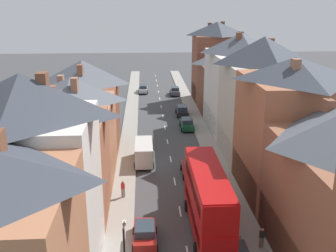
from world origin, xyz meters
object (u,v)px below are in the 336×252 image
Objects in this scene: double_decker_bus_lead at (207,200)px; pedestrian_mid_right at (123,188)px; car_near_blue at (145,234)px; car_near_silver at (213,196)px; pedestrian_mid_left at (262,237)px; car_mid_black at (143,89)px; car_parked_left_b at (175,91)px; car_parked_right_a at (182,110)px; car_mid_white at (191,168)px; car_parked_left_a at (187,124)px; delivery_van at (144,152)px.

double_decker_bus_lead reaches higher than pedestrian_mid_right.
pedestrian_mid_right is (-1.98, 7.28, 0.20)m from car_near_blue.
car_near_silver is at bearing 73.06° from double_decker_bus_lead.
pedestrian_mid_left is (3.70, -2.56, -1.78)m from double_decker_bus_lead.
double_decker_bus_lead is at bearing -84.46° from car_mid_black.
car_parked_right_a is at bearing -90.00° from car_parked_left_b.
double_decker_bus_lead reaches higher than car_near_blue.
car_mid_black is 40.03m from car_mid_white.
pedestrian_mid_right reaches higher than car_near_silver.
car_parked_left_b is at bearing -21.36° from car_mid_black.
pedestrian_mid_left is at bearing -70.77° from car_near_silver.
car_mid_white reaches higher than car_mid_black.
car_parked_left_b is at bearing 90.00° from car_near_silver.
double_decker_bus_lead is 2.37× the size of car_parked_right_a.
car_mid_white is (4.90, 12.02, -0.03)m from car_near_blue.
car_near_silver is at bearing 42.07° from car_near_blue.
car_mid_black is (-6.20, 16.96, -0.03)m from car_parked_right_a.
car_parked_left_b is 0.96× the size of car_mid_white.
double_decker_bus_lead is 4.92m from car_near_silver.
car_parked_left_a is 24.88m from car_mid_black.
car_mid_black is (-6.20, 24.10, -0.03)m from car_parked_left_a.
car_near_blue is 0.98× the size of car_parked_left_b.
car_near_silver is 6.55m from car_mid_white.
car_parked_left_a is 1.07× the size of car_parked_left_b.
car_parked_left_a is at bearing -90.00° from car_parked_left_b.
double_decker_bus_lead is 2.84× the size of car_near_blue.
car_parked_left_a is (6.20, 27.65, -0.00)m from car_near_blue.
pedestrian_mid_left reaches higher than car_near_silver.
pedestrian_mid_left is (8.59, -53.01, 0.23)m from car_mid_black.
car_near_blue reaches higher than car_mid_black.
pedestrian_mid_left is (8.59, -16.89, -0.30)m from delivery_van.
delivery_van reaches higher than car_parked_left_a.
car_near_silver is 7.27m from pedestrian_mid_left.
car_parked_left_a is at bearing 77.36° from car_near_blue.
pedestrian_mid_right reaches higher than car_parked_left_a.
double_decker_bus_lead is 2.67× the size of car_mid_white.
pedestrian_mid_right is at bearing 138.93° from double_decker_bus_lead.
double_decker_bus_lead is 15.21m from delivery_van.
car_parked_right_a is 2.83× the size of pedestrian_mid_right.
car_parked_left_a reaches higher than car_parked_left_b.
car_near_blue is 0.83× the size of car_parked_right_a.
pedestrian_mid_left is 13.59m from pedestrian_mid_right.
car_mid_white is at bearing -36.34° from delivery_van.
car_near_silver is 43.72m from car_parked_left_b.
car_parked_left_a is 2.59× the size of pedestrian_mid_right.
car_parked_left_a is 0.80× the size of delivery_van.
car_near_blue is 12.98m from car_mid_white.
car_parked_left_a is 0.91× the size of car_parked_right_a.
pedestrian_mid_left reaches higher than car_parked_left_a.
car_parked_right_a reaches higher than car_near_silver.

